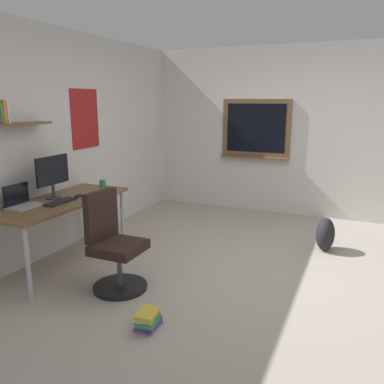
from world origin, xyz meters
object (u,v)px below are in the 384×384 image
(desk, at_px, (60,206))
(office_chair, at_px, (114,248))
(coffee_mug, at_px, (103,184))
(backpack, at_px, (325,234))
(monitor_primary, at_px, (53,174))
(book_stack_on_floor, at_px, (148,319))
(laptop, at_px, (21,202))
(keyboard, at_px, (61,202))
(computer_mouse, at_px, (78,195))

(desk, xyz_separation_m, office_chair, (-0.22, -0.82, -0.27))
(coffee_mug, distance_m, backpack, 2.77)
(monitor_primary, height_order, coffee_mug, monitor_primary)
(book_stack_on_floor, bearing_deg, laptop, 78.14)
(desk, bearing_deg, laptop, 156.87)
(office_chair, relative_size, backpack, 2.35)
(laptop, distance_m, keyboard, 0.38)
(office_chair, xyz_separation_m, backpack, (1.85, -1.77, -0.21))
(keyboard, relative_size, computer_mouse, 3.56)
(laptop, height_order, book_stack_on_floor, laptop)
(keyboard, relative_size, coffee_mug, 4.02)
(laptop, relative_size, computer_mouse, 2.98)
(desk, xyz_separation_m, monitor_primary, (0.04, 0.11, 0.34))
(monitor_primary, distance_m, backpack, 3.23)
(laptop, bearing_deg, backpack, -53.93)
(laptop, distance_m, backpack, 3.44)
(keyboard, distance_m, coffee_mug, 0.80)
(desk, bearing_deg, monitor_primary, 69.40)
(desk, bearing_deg, book_stack_on_floor, -115.77)
(keyboard, distance_m, book_stack_on_floor, 1.66)
(computer_mouse, bearing_deg, backpack, -60.21)
(keyboard, distance_m, computer_mouse, 0.28)
(desk, distance_m, book_stack_on_floor, 1.74)
(laptop, height_order, backpack, laptop)
(office_chair, xyz_separation_m, laptop, (-0.15, 0.98, 0.39))
(office_chair, height_order, monitor_primary, monitor_primary)
(office_chair, bearing_deg, book_stack_on_floor, -126.98)
(laptop, bearing_deg, coffee_mug, -9.97)
(monitor_primary, bearing_deg, laptop, 173.26)
(desk, distance_m, backpack, 3.09)
(laptop, height_order, coffee_mug, laptop)
(keyboard, bearing_deg, monitor_primary, 57.52)
(desk, bearing_deg, backpack, -57.76)
(laptop, relative_size, coffee_mug, 3.37)
(coffee_mug, xyz_separation_m, backpack, (0.92, -2.55, -0.59))
(computer_mouse, relative_size, coffee_mug, 1.13)
(office_chair, relative_size, monitor_primary, 2.05)
(monitor_primary, bearing_deg, keyboard, -122.48)
(computer_mouse, xyz_separation_m, coffee_mug, (0.52, 0.05, 0.03))
(desk, distance_m, laptop, 0.42)
(monitor_primary, height_order, keyboard, monitor_primary)
(desk, bearing_deg, coffee_mug, -2.69)
(desk, height_order, keyboard, keyboard)
(office_chair, bearing_deg, backpack, -43.67)
(office_chair, distance_m, laptop, 1.06)
(keyboard, height_order, book_stack_on_floor, keyboard)
(computer_mouse, distance_m, coffee_mug, 0.52)
(laptop, xyz_separation_m, coffee_mug, (1.08, -0.19, -0.01))
(laptop, xyz_separation_m, book_stack_on_floor, (-0.34, -1.62, -0.73))
(laptop, relative_size, backpack, 0.77)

